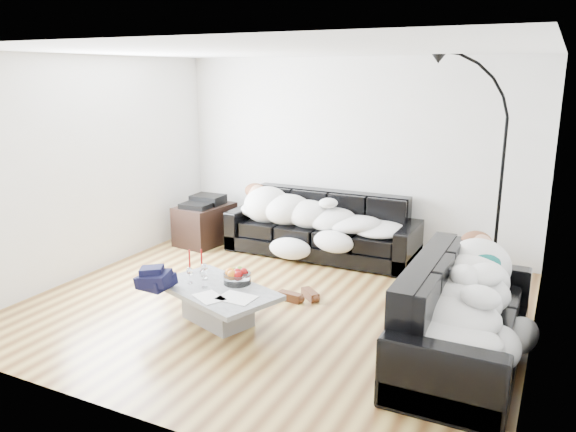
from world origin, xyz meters
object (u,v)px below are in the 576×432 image
at_px(av_cabinet, 205,224).
at_px(coffee_table, 217,305).
at_px(fruit_bowl, 237,275).
at_px(floor_lamp, 501,182).
at_px(sofa_right, 465,312).
at_px(shoes, 300,295).
at_px(sleeper_right, 467,288).
at_px(wine_glass_c, 204,279).
at_px(candle_right, 202,262).
at_px(stereo, 204,201).
at_px(wine_glass_a, 205,272).
at_px(sofa_back, 321,225).
at_px(sleeper_back, 320,210).
at_px(wine_glass_b, 190,276).
at_px(candle_left, 190,261).

bearing_deg(av_cabinet, coffee_table, -45.73).
distance_m(fruit_bowl, floor_lamp, 3.23).
bearing_deg(floor_lamp, fruit_bowl, -110.34).
distance_m(sofa_right, floor_lamp, 2.28).
bearing_deg(shoes, sleeper_right, 0.43).
bearing_deg(sofa_right, wine_glass_c, 98.78).
height_order(coffee_table, floor_lamp, floor_lamp).
xyz_separation_m(candle_right, shoes, (0.86, 0.58, -0.43)).
distance_m(fruit_bowl, av_cabinet, 2.62).
relative_size(sleeper_right, stereo, 4.11).
distance_m(wine_glass_a, shoes, 1.09).
height_order(sofa_back, wine_glass_c, sofa_back).
distance_m(sofa_back, shoes, 1.61).
height_order(coffee_table, wine_glass_a, wine_glass_a).
height_order(wine_glass_c, floor_lamp, floor_lamp).
relative_size(wine_glass_a, shoes, 0.37).
distance_m(sofa_right, wine_glass_c, 2.43).
height_order(sleeper_back, sleeper_right, sleeper_right).
relative_size(sofa_back, sofa_right, 1.20).
bearing_deg(wine_glass_b, candle_left, 125.89).
xyz_separation_m(sofa_back, candle_left, (-0.59, -2.13, 0.06)).
xyz_separation_m(sofa_right, wine_glass_b, (-2.61, -0.33, 0.01)).
bearing_deg(sleeper_right, sofa_right, 0.00).
bearing_deg(floor_lamp, sleeper_right, -66.51).
bearing_deg(shoes, wine_glass_a, -118.34).
distance_m(candle_left, stereo, 2.22).
distance_m(candle_left, av_cabinet, 2.22).
bearing_deg(coffee_table, stereo, 127.00).
height_order(fruit_bowl, floor_lamp, floor_lamp).
xyz_separation_m(sleeper_back, candle_right, (-0.47, -2.05, -0.15)).
xyz_separation_m(fruit_bowl, candle_left, (-0.61, 0.05, 0.04)).
xyz_separation_m(sleeper_right, candle_left, (-2.79, -0.08, -0.16)).
height_order(wine_glass_a, candle_right, candle_right).
height_order(sleeper_right, wine_glass_a, sleeper_right).
xyz_separation_m(shoes, stereo, (-2.11, 1.29, 0.57)).
bearing_deg(stereo, candle_right, -58.09).
bearing_deg(candle_right, sofa_right, 0.91).
bearing_deg(sleeper_back, wine_glass_a, -98.63).
relative_size(fruit_bowl, wine_glass_a, 1.64).
distance_m(fruit_bowl, candle_right, 0.49).
relative_size(coffee_table, stereo, 2.77).
bearing_deg(candle_left, floor_lamp, 38.75).
xyz_separation_m(sleeper_right, wine_glass_c, (-2.41, -0.37, -0.20)).
relative_size(sleeper_back, stereo, 4.88).
bearing_deg(wine_glass_a, wine_glass_b, -117.62).
distance_m(sleeper_right, coffee_table, 2.36).
xyz_separation_m(sleeper_back, stereo, (-1.72, -0.18, -0.01)).
xyz_separation_m(sleeper_back, sleeper_right, (2.20, -2.00, 0.01)).
distance_m(sofa_back, candle_right, 2.15).
distance_m(wine_glass_b, stereo, 2.53).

